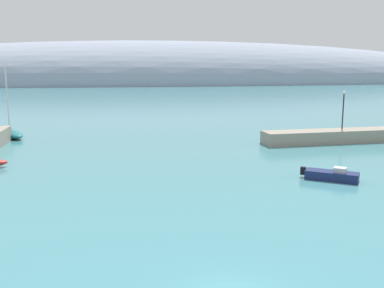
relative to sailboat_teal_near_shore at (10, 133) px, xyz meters
The scene contains 5 objects.
breakwater_rocks 44.69m from the sailboat_teal_near_shore, 13.08° to the right, with size 24.76×3.09×1.55m, color gray.
distant_ridge 164.05m from the sailboat_teal_near_shore, 77.94° to the left, with size 365.23×68.83×41.06m, color #8E99AD.
sailboat_teal_near_shore is the anchor object (origin of this frame).
motorboat_navy_alongside_breakwater 41.62m from the sailboat_teal_near_shore, 40.78° to the right, with size 4.38×3.61×1.14m.
harbor_lamp_post 42.79m from the sailboat_teal_near_shore, 13.12° to the right, with size 0.36×0.36×4.68m.
Camera 1 is at (-4.37, -16.37, 9.54)m, focal length 41.74 mm.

